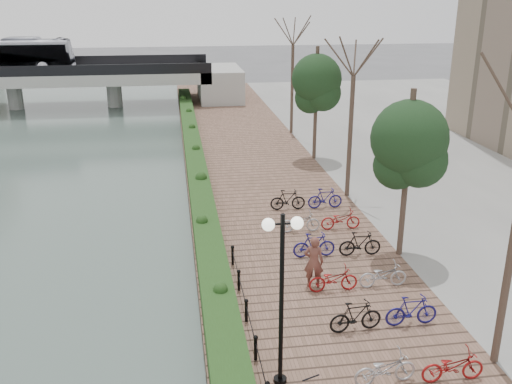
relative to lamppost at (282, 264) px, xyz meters
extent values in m
cube|color=brown|center=(2.09, 15.52, -3.69)|extent=(8.00, 75.00, 0.50)
cube|color=#1F3A15|center=(-1.31, 18.02, -3.14)|extent=(1.10, 56.00, 0.60)
cylinder|color=black|center=(-0.51, 1.02, -3.09)|extent=(0.10, 0.10, 0.70)
cylinder|color=black|center=(-0.51, 3.02, -3.09)|extent=(0.10, 0.10, 0.70)
cylinder|color=black|center=(-0.51, 5.02, -3.09)|extent=(0.10, 0.10, 0.70)
cylinder|color=black|center=(-0.51, 7.02, -3.09)|extent=(0.10, 0.10, 0.70)
cylinder|color=black|center=(0.00, 0.00, -1.06)|extent=(0.12, 0.12, 4.75)
cylinder|color=black|center=(0.00, 0.00, 1.07)|extent=(0.70, 0.06, 0.06)
sphere|color=white|center=(-0.35, 0.00, 1.07)|extent=(0.32, 0.32, 0.32)
sphere|color=white|center=(0.35, 0.00, 1.07)|extent=(0.32, 0.32, 0.32)
imported|color=brown|center=(2.09, 4.93, -2.49)|extent=(0.79, 0.63, 1.89)
imported|color=#AFB0B4|center=(2.69, -0.56, -2.99)|extent=(0.60, 1.72, 0.90)
imported|color=black|center=(2.69, 2.04, -2.94)|extent=(0.47, 1.66, 1.00)
imported|color=maroon|center=(2.69, 4.64, -2.99)|extent=(0.60, 1.71, 0.90)
imported|color=navy|center=(2.69, 7.24, -2.94)|extent=(0.47, 1.66, 1.00)
imported|color=#AFB0B4|center=(2.69, 9.84, -2.99)|extent=(0.60, 1.71, 0.90)
imported|color=black|center=(2.69, 12.44, -2.94)|extent=(0.47, 1.66, 1.00)
imported|color=maroon|center=(4.49, -0.56, -2.99)|extent=(0.60, 1.72, 0.90)
imported|color=navy|center=(4.49, 2.04, -2.94)|extent=(0.47, 1.66, 1.00)
imported|color=#AFB0B4|center=(4.49, 4.64, -2.99)|extent=(0.60, 1.71, 0.90)
imported|color=black|center=(4.49, 7.24, -2.94)|extent=(0.47, 1.66, 1.00)
imported|color=maroon|center=(4.49, 9.84, -2.99)|extent=(0.60, 1.71, 0.90)
imported|color=navy|center=(4.49, 12.44, -2.94)|extent=(0.47, 1.66, 1.00)
cube|color=#AEADA8|center=(-16.91, 43.02, -0.94)|extent=(36.00, 8.00, 1.00)
cube|color=black|center=(-16.91, 46.92, 0.01)|extent=(36.00, 0.15, 0.90)
cylinder|color=#AEADA8|center=(-16.91, 43.02, -2.69)|extent=(1.40, 1.40, 2.50)
cylinder|color=#AEADA8|center=(-7.91, 43.02, -2.69)|extent=(1.40, 1.40, 2.50)
imported|color=white|center=(-16.74, 43.02, 1.06)|extent=(2.52, 10.77, 3.00)
camera|label=1|loc=(-2.46, -12.37, 6.27)|focal=40.00mm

